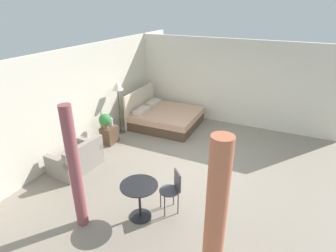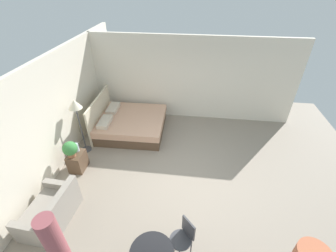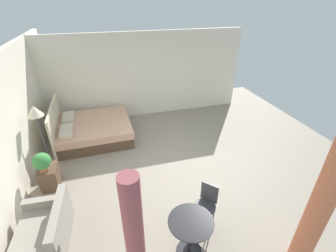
# 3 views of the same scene
# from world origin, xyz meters

# --- Properties ---
(ground_plane) EXTENTS (9.29, 9.77, 0.02)m
(ground_plane) POSITION_xyz_m (0.00, 0.00, -0.01)
(ground_plane) COLOR gray
(wall_back) EXTENTS (9.29, 0.12, 2.84)m
(wall_back) POSITION_xyz_m (0.00, 3.39, 1.42)
(wall_back) COLOR silver
(wall_back) RESTS_ON ground
(wall_right) EXTENTS (0.12, 6.77, 2.84)m
(wall_right) POSITION_xyz_m (3.15, 0.00, 1.42)
(wall_right) COLOR silver
(wall_right) RESTS_ON ground
(bed) EXTENTS (1.98, 2.14, 1.17)m
(bed) POSITION_xyz_m (1.92, 1.93, 0.29)
(bed) COLOR brown
(bed) RESTS_ON ground
(couch) EXTENTS (1.25, 0.87, 0.79)m
(couch) POSITION_xyz_m (-1.48, 2.71, 0.27)
(couch) COLOR gray
(couch) RESTS_ON ground
(nightstand) EXTENTS (0.48, 0.37, 0.52)m
(nightstand) POSITION_xyz_m (0.05, 2.85, 0.26)
(nightstand) COLOR brown
(nightstand) RESTS_ON ground
(potted_plant) EXTENTS (0.36, 0.36, 0.44)m
(potted_plant) POSITION_xyz_m (-0.05, 2.88, 0.77)
(potted_plant) COLOR #935B3D
(potted_plant) RESTS_ON nightstand
(vase) EXTENTS (0.13, 0.13, 0.23)m
(vase) POSITION_xyz_m (0.17, 2.85, 0.63)
(vase) COLOR silver
(vase) RESTS_ON nightstand
(floor_lamp) EXTENTS (0.35, 0.35, 1.68)m
(floor_lamp) POSITION_xyz_m (0.81, 2.98, 1.43)
(floor_lamp) COLOR #3F3F44
(floor_lamp) RESTS_ON ground
(balcony_table) EXTENTS (0.72, 0.72, 0.76)m
(balcony_table) POSITION_xyz_m (-2.27, 0.39, 0.53)
(balcony_table) COLOR black
(balcony_table) RESTS_ON ground
(cafe_chair_near_window) EXTENTS (0.56, 0.56, 0.89)m
(cafe_chair_near_window) POSITION_xyz_m (-1.81, -0.10, 0.55)
(cafe_chair_near_window) COLOR #3F3F44
(cafe_chair_near_window) RESTS_ON ground
(curtain_left) EXTENTS (0.31, 0.31, 2.42)m
(curtain_left) POSITION_xyz_m (-2.90, -1.25, 1.21)
(curtain_left) COLOR #D1704C
(curtain_left) RESTS_ON ground
(curtain_right) EXTENTS (0.21, 0.21, 2.42)m
(curtain_right) POSITION_xyz_m (-2.90, 1.31, 1.21)
(curtain_right) COLOR #994C51
(curtain_right) RESTS_ON ground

